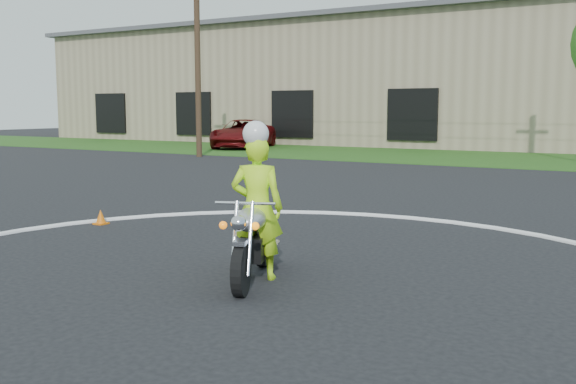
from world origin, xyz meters
The scene contains 7 objects.
ground centered at (0.00, 0.00, 0.00)m, with size 120.00×120.00×0.00m, color black.
grass_strip centered at (0.00, 27.00, 0.01)m, with size 120.00×10.00×0.02m, color #1E4714.
course_markings centered at (2.17, 4.35, 0.01)m, with size 19.05×19.05×0.12m.
primary_motorcycle centered at (-0.18, 3.21, 0.57)m, with size 1.04×2.11×1.17m.
rider_primary_grp centered at (-0.20, 3.34, 1.05)m, with size 0.84×0.71×2.17m.
pickup_grp centered at (-17.13, 28.00, 0.85)m, with size 4.65×6.71×1.70m.
warehouse centered at (-18.00, 39.99, 4.16)m, with size 41.00×17.00×8.30m.
Camera 1 is at (4.51, -3.91, 2.32)m, focal length 40.00 mm.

